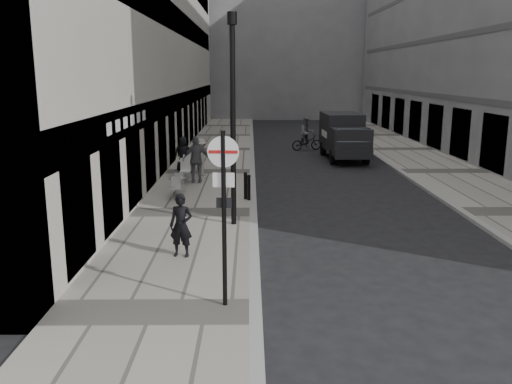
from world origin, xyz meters
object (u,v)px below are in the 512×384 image
sign_post (224,196)px  lamppost (233,110)px  walking_man (181,225)px  cyclist (307,137)px  panel_van (343,134)px

sign_post → lamppost: (0.00, 5.90, 1.22)m
lamppost → walking_man: bearing=-112.3°
walking_man → cyclist: 20.62m
panel_van → cyclist: size_ratio=2.62×
panel_van → cyclist: (-1.63, 3.53, -0.60)m
sign_post → panel_van: 20.18m
sign_post → panel_van: (5.57, 19.37, -0.94)m
sign_post → lamppost: bearing=93.7°
walking_man → panel_van: size_ratio=0.30×
cyclist → sign_post: bearing=-115.1°
walking_man → cyclist: (5.16, 19.96, -0.13)m
panel_van → cyclist: bearing=113.6°
walking_man → lamppost: lamppost is taller
walking_man → sign_post: size_ratio=0.46×
walking_man → panel_van: panel_van is taller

